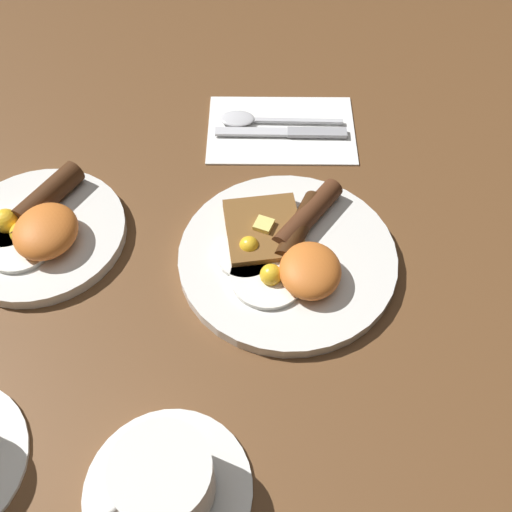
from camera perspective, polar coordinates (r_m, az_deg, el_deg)
ground_plane at (r=0.70m, az=2.98°, el=-0.54°), size 3.00×3.00×0.00m
breakfast_plate_near at (r=0.68m, az=3.04°, el=0.17°), size 0.25×0.25×0.05m
breakfast_plate_far at (r=0.75m, az=-19.95°, el=2.43°), size 0.20×0.20×0.05m
teacup_near at (r=0.56m, az=-8.78°, el=-20.54°), size 0.15×0.15×0.07m
napkin at (r=0.85m, az=2.41°, el=12.01°), size 0.15×0.21×0.01m
knife at (r=0.84m, az=3.13°, el=11.69°), size 0.03×0.18×0.01m
spoon at (r=0.85m, az=-0.54°, el=12.90°), size 0.04×0.17×0.01m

